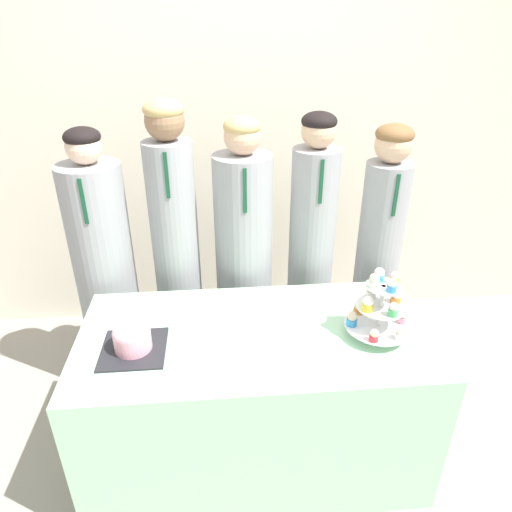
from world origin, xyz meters
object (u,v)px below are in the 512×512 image
at_px(cupcake_stand, 380,307).
at_px(student_0, 107,278).
at_px(student_4, 377,261).
at_px(cake_knife, 103,381).
at_px(student_3, 310,261).
at_px(round_cake, 132,339).
at_px(student_2, 244,268).
at_px(student_1, 177,258).

xyz_separation_m(cupcake_stand, student_0, (-1.28, 0.66, -0.18)).
distance_m(cupcake_stand, student_4, 0.71).
height_order(cake_knife, cupcake_stand, cupcake_stand).
height_order(student_0, student_3, student_3).
distance_m(round_cake, student_3, 1.10).
height_order(round_cake, student_4, student_4).
height_order(cake_knife, student_3, student_3).
bearing_deg(student_2, student_1, -180.00).
xyz_separation_m(cupcake_stand, student_4, (0.23, 0.66, -0.14)).
bearing_deg(student_0, student_4, -0.00).
height_order(cake_knife, student_4, student_4).
relative_size(cupcake_stand, student_0, 0.20).
bearing_deg(student_4, cupcake_stand, -108.99).
bearing_deg(round_cake, student_4, 28.28).
distance_m(round_cake, cake_knife, 0.21).
bearing_deg(student_0, cake_knife, -79.35).
bearing_deg(student_4, student_2, 180.00).
distance_m(round_cake, student_2, 0.84).
bearing_deg(student_1, cupcake_stand, -36.42).
bearing_deg(student_2, cupcake_stand, -51.17).
bearing_deg(cake_knife, round_cake, 70.35).
relative_size(student_0, student_3, 0.97).
height_order(round_cake, student_3, student_3).
bearing_deg(cupcake_stand, student_4, 71.01).
height_order(cake_knife, student_2, student_2).
height_order(cupcake_stand, student_2, student_2).
distance_m(cake_knife, cupcake_stand, 1.14).
distance_m(cake_knife, student_4, 1.59).
bearing_deg(cupcake_stand, round_cake, -179.00).
relative_size(student_0, student_2, 0.98).
relative_size(student_1, student_4, 1.09).
distance_m(round_cake, student_0, 0.73).
bearing_deg(student_1, student_2, 0.00).
bearing_deg(student_3, student_4, -0.00).
xyz_separation_m(cake_knife, student_2, (0.59, 0.85, -0.01)).
xyz_separation_m(cupcake_stand, student_2, (-0.53, 0.66, -0.15)).
bearing_deg(round_cake, student_2, 53.49).
distance_m(cake_knife, student_0, 0.87).
xyz_separation_m(round_cake, student_1, (0.14, 0.68, 0.01)).
xyz_separation_m(student_2, student_3, (0.37, -0.00, 0.03)).
distance_m(cupcake_stand, student_2, 0.86).
relative_size(round_cake, student_4, 0.17).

